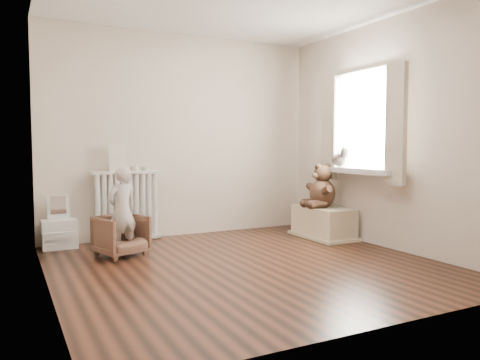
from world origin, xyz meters
name	(u,v)px	position (x,y,z in m)	size (l,w,h in m)	color
floor	(247,265)	(0.00, 0.00, 0.00)	(3.60, 3.60, 0.01)	black
back_wall	(183,136)	(0.00, 1.80, 1.30)	(3.60, 0.02, 2.60)	beige
front_wall	(384,123)	(0.00, -1.80, 1.30)	(3.60, 0.02, 2.60)	beige
left_wall	(45,128)	(-1.80, 0.00, 1.30)	(0.02, 3.60, 2.60)	beige
right_wall	(388,134)	(1.80, 0.00, 1.30)	(0.02, 3.60, 2.60)	beige
window	(367,122)	(1.76, 0.30, 1.45)	(0.03, 0.90, 1.10)	white
window_sill	(360,171)	(1.67, 0.30, 0.87)	(0.22, 1.10, 0.06)	silver
curtain_left	(396,125)	(1.65, -0.27, 1.39)	(0.06, 0.26, 1.30)	beige
curtain_right	(329,128)	(1.65, 0.87, 1.39)	(0.06, 0.26, 1.30)	beige
radiator	(127,210)	(-0.77, 1.68, 0.39)	(0.82, 0.15, 0.86)	silver
paper_doll	(117,158)	(-0.87, 1.68, 1.02)	(0.19, 0.02, 0.32)	beige
tin_a	(134,169)	(-0.67, 1.68, 0.89)	(0.10, 0.10, 0.06)	#A59E8C
tin_b	(145,169)	(-0.54, 1.68, 0.88)	(0.08, 0.08, 0.05)	#A59E8C
toy_vanity	(59,224)	(-1.55, 1.65, 0.28)	(0.38, 0.27, 0.59)	silver
armchair	(121,235)	(-1.01, 0.95, 0.22)	(0.46, 0.48, 0.43)	brown
child	(122,211)	(-1.01, 0.90, 0.49)	(0.34, 0.22, 0.93)	beige
toy_bench	(323,222)	(1.52, 0.80, 0.20)	(0.44, 0.82, 0.39)	beige
teddy_bear	(322,185)	(1.50, 0.80, 0.67)	(0.45, 0.34, 0.55)	#311E14
plush_cat	(340,159)	(1.66, 0.66, 1.00)	(0.18, 0.30, 0.25)	#665E57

